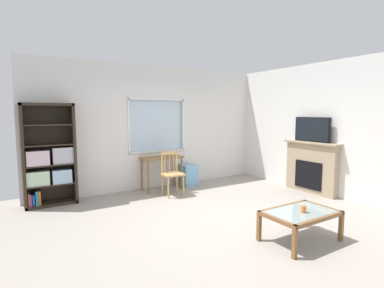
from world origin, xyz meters
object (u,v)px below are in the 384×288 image
bookshelf (49,161)px  coffee_table (300,215)px  tv (312,130)px  wooden_chair (172,173)px  plastic_drawer_unit (188,175)px  sippy_cup (303,209)px  desk_under_window (162,162)px  fireplace (311,167)px

bookshelf → coffee_table: (2.67, -3.51, -0.48)m
bookshelf → tv: bearing=-22.5°
wooden_chair → plastic_drawer_unit: 0.94m
wooden_chair → tv: 3.11m
coffee_table → sippy_cup: 0.11m
tv → coffee_table: 2.84m
tv → sippy_cup: size_ratio=9.27×
plastic_drawer_unit → coffee_table: plastic_drawer_unit is taller
wooden_chair → coffee_table: (0.43, -2.88, -0.11)m
wooden_chair → coffee_table: bearing=-81.6°
wooden_chair → sippy_cup: 2.96m
coffee_table → tv: bearing=34.0°
desk_under_window → fireplace: fireplace is taller
wooden_chair → fireplace: (2.65, -1.40, 0.09)m
bookshelf → fireplace: 5.30m
fireplace → coffee_table: bearing=-146.2°
coffee_table → sippy_cup: bearing=-100.6°
fireplace → bookshelf: bearing=157.5°
sippy_cup → fireplace: bearing=34.5°
fireplace → sippy_cup: 2.71m
tv → fireplace: bearing=-0.0°
desk_under_window → tv: (2.61, -1.91, 0.75)m
coffee_table → wooden_chair: bearing=98.4°
plastic_drawer_unit → bookshelf: bearing=178.8°
bookshelf → wooden_chair: (2.25, -0.63, -0.37)m
desk_under_window → fireplace: 3.25m
plastic_drawer_unit → coffee_table: size_ratio=0.49×
fireplace → tv: bearing=180.0°
wooden_chair → sippy_cup: size_ratio=10.00×
wooden_chair → sippy_cup: (0.42, -2.93, -0.01)m
desk_under_window → sippy_cup: bearing=-83.4°
bookshelf → desk_under_window: bookshelf is taller
plastic_drawer_unit → sippy_cup: 3.52m
wooden_chair → coffee_table: size_ratio=0.92×
bookshelf → wooden_chair: 2.36m
desk_under_window → wooden_chair: wooden_chair is taller
fireplace → tv: size_ratio=1.53×
coffee_table → fireplace: bearing=33.8°
bookshelf → plastic_drawer_unit: bookshelf is taller
bookshelf → desk_under_window: (2.26, -0.11, -0.22)m
coffee_table → sippy_cup: size_ratio=10.93×
fireplace → coffee_table: (-2.22, -1.49, -0.20)m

